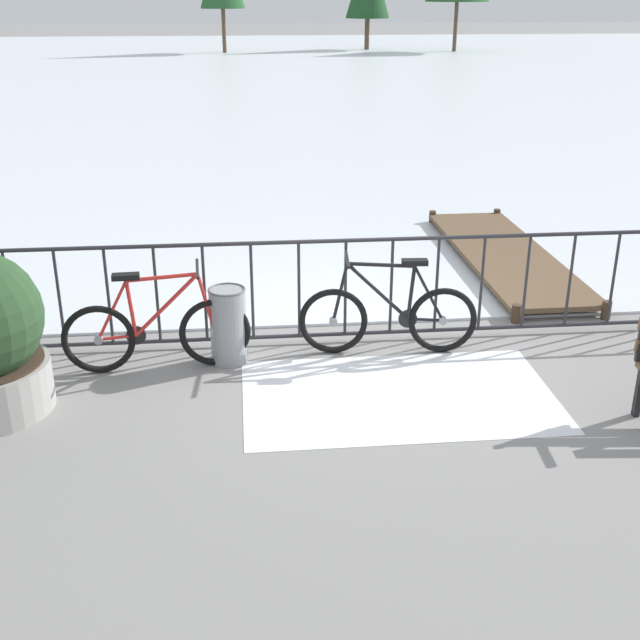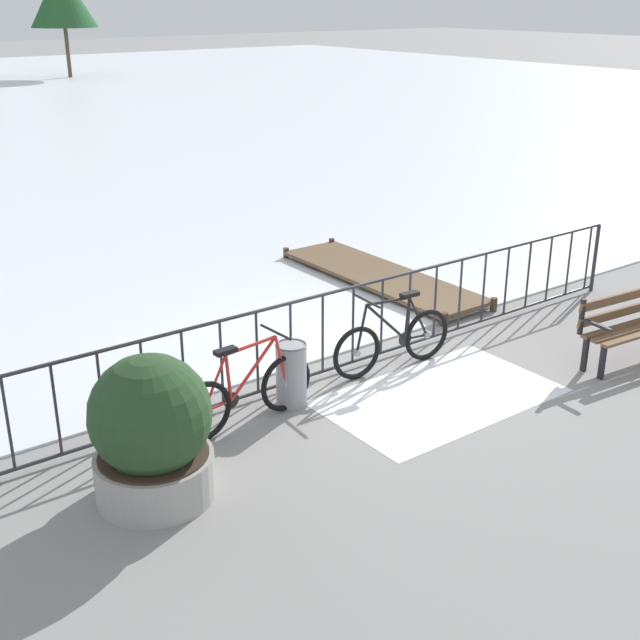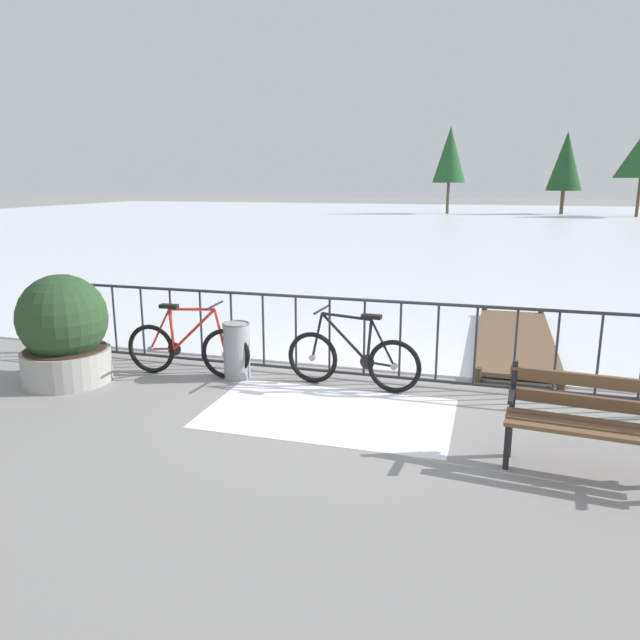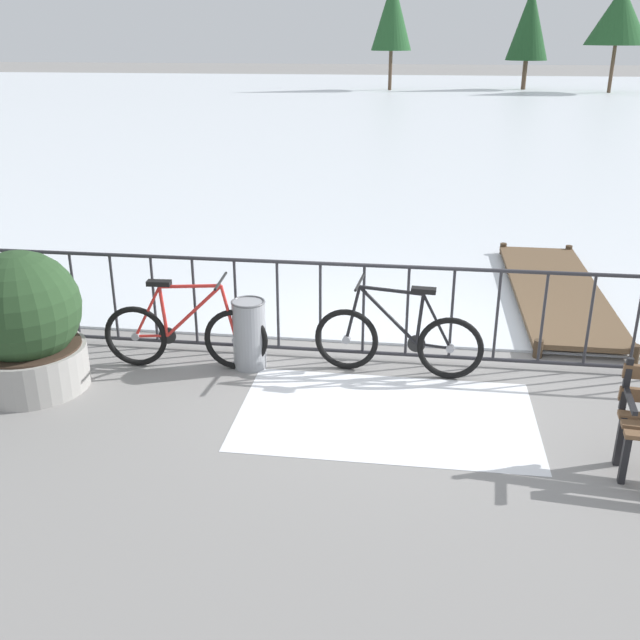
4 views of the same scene
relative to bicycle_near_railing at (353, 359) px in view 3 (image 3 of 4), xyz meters
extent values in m
plane|color=gray|center=(-0.15, 0.30, -0.37)|extent=(160.00, 160.00, 0.00)
cube|color=silver|center=(-0.15, 28.70, -0.35)|extent=(80.00, 56.00, 0.03)
cube|color=white|center=(-0.06, -0.90, -0.36)|extent=(2.70, 1.61, 0.01)
cylinder|color=#2D2D33|center=(-0.15, 0.30, 0.68)|extent=(9.00, 0.04, 0.04)
cylinder|color=#2D2D33|center=(-0.15, 0.30, -0.29)|extent=(9.00, 0.04, 0.04)
cylinder|color=#2D2D33|center=(-4.65, 0.30, 0.16)|extent=(0.06, 0.06, 1.05)
cylinder|color=#2D2D33|center=(-4.47, 0.30, 0.20)|extent=(0.03, 0.03, 0.97)
cylinder|color=#2D2D33|center=(-4.02, 0.30, 0.20)|extent=(0.03, 0.03, 0.97)
cylinder|color=#2D2D33|center=(-3.56, 0.30, 0.20)|extent=(0.03, 0.03, 0.97)
cylinder|color=#2D2D33|center=(-3.11, 0.30, 0.20)|extent=(0.03, 0.03, 0.97)
cylinder|color=#2D2D33|center=(-2.65, 0.30, 0.20)|extent=(0.03, 0.03, 0.97)
cylinder|color=#2D2D33|center=(-2.20, 0.30, 0.20)|extent=(0.03, 0.03, 0.97)
cylinder|color=#2D2D33|center=(-1.74, 0.30, 0.20)|extent=(0.03, 0.03, 0.97)
cylinder|color=#2D2D33|center=(-1.29, 0.30, 0.20)|extent=(0.03, 0.03, 0.97)
cylinder|color=#2D2D33|center=(-0.83, 0.30, 0.20)|extent=(0.03, 0.03, 0.97)
cylinder|color=#2D2D33|center=(-0.38, 0.30, 0.20)|extent=(0.03, 0.03, 0.97)
cylinder|color=#2D2D33|center=(0.08, 0.30, 0.20)|extent=(0.03, 0.03, 0.97)
cylinder|color=#2D2D33|center=(0.53, 0.30, 0.20)|extent=(0.03, 0.03, 0.97)
cylinder|color=#2D2D33|center=(0.99, 0.30, 0.20)|extent=(0.03, 0.03, 0.97)
cylinder|color=#2D2D33|center=(1.44, 0.30, 0.20)|extent=(0.03, 0.03, 0.97)
cylinder|color=#2D2D33|center=(1.90, 0.30, 0.20)|extent=(0.03, 0.03, 0.97)
cylinder|color=#2D2D33|center=(2.35, 0.30, 0.20)|extent=(0.03, 0.03, 0.97)
cylinder|color=#2D2D33|center=(2.80, 0.30, 0.20)|extent=(0.03, 0.03, 0.97)
torus|color=black|center=(0.52, -0.04, -0.04)|extent=(0.66, 0.11, 0.66)
cylinder|color=gray|center=(0.52, -0.04, -0.04)|extent=(0.08, 0.07, 0.08)
torus|color=black|center=(-0.53, 0.04, -0.04)|extent=(0.66, 0.11, 0.66)
cylinder|color=gray|center=(-0.53, 0.04, -0.04)|extent=(0.08, 0.07, 0.08)
cylinder|color=black|center=(0.21, -0.02, 0.25)|extent=(0.08, 0.04, 0.53)
cylinder|color=black|center=(-0.11, 0.01, 0.26)|extent=(0.61, 0.08, 0.59)
cylinder|color=black|center=(-0.09, 0.01, 0.53)|extent=(0.63, 0.09, 0.07)
cylinder|color=black|center=(0.35, -0.03, -0.03)|extent=(0.34, 0.06, 0.05)
cylinder|color=black|center=(0.37, -0.03, 0.24)|extent=(0.32, 0.05, 0.56)
cylinder|color=black|center=(-0.46, 0.04, 0.25)|extent=(0.16, 0.04, 0.59)
cube|color=black|center=(0.23, -0.02, 0.55)|extent=(0.25, 0.12, 0.05)
cylinder|color=black|center=(-0.40, 0.03, 0.59)|extent=(0.07, 0.52, 0.03)
cylinder|color=black|center=(0.18, -0.01, -0.02)|extent=(0.18, 0.03, 0.18)
torus|color=black|center=(-2.70, -0.17, -0.04)|extent=(0.66, 0.10, 0.66)
cylinder|color=gray|center=(-2.70, -0.17, -0.04)|extent=(0.08, 0.06, 0.08)
torus|color=black|center=(-1.65, -0.12, -0.04)|extent=(0.66, 0.10, 0.66)
cylinder|color=gray|center=(-1.65, -0.12, -0.04)|extent=(0.08, 0.06, 0.08)
cylinder|color=red|center=(-2.38, -0.16, 0.25)|extent=(0.08, 0.04, 0.53)
cylinder|color=red|center=(-2.07, -0.14, 0.26)|extent=(0.61, 0.07, 0.59)
cylinder|color=red|center=(-2.09, -0.14, 0.53)|extent=(0.63, 0.07, 0.07)
cylinder|color=red|center=(-2.53, -0.16, -0.03)|extent=(0.34, 0.05, 0.05)
cylinder|color=red|center=(-2.55, -0.17, 0.24)|extent=(0.32, 0.05, 0.56)
cylinder|color=red|center=(-1.71, -0.12, 0.25)|extent=(0.16, 0.04, 0.59)
cube|color=black|center=(-2.40, -0.16, 0.55)|extent=(0.25, 0.11, 0.05)
cylinder|color=black|center=(-1.77, -0.12, 0.59)|extent=(0.06, 0.52, 0.03)
cylinder|color=black|center=(-2.36, -0.15, -0.02)|extent=(0.18, 0.03, 0.18)
cube|color=brown|center=(2.58, -1.48, 0.07)|extent=(1.60, 0.25, 0.04)
cube|color=brown|center=(2.57, -1.64, 0.07)|extent=(1.60, 0.25, 0.04)
cube|color=brown|center=(2.55, -1.79, 0.07)|extent=(1.60, 0.25, 0.04)
cube|color=brown|center=(2.59, -1.39, 0.21)|extent=(1.60, 0.20, 0.12)
cube|color=brown|center=(2.59, -1.39, 0.41)|extent=(1.60, 0.20, 0.12)
cube|color=black|center=(1.80, -1.70, -0.15)|extent=(0.06, 0.06, 0.44)
cube|color=black|center=(1.82, -1.44, -0.15)|extent=(0.06, 0.06, 0.44)
cube|color=black|center=(1.83, -1.32, 0.30)|extent=(0.05, 0.05, 0.45)
cube|color=black|center=(1.81, -1.57, 0.27)|extent=(0.08, 0.40, 0.04)
cylinder|color=#9E9B96|center=(-3.54, -0.78, -0.16)|extent=(1.08, 1.08, 0.42)
cylinder|color=#38281E|center=(-3.54, -0.78, 0.06)|extent=(0.99, 0.99, 0.02)
sphere|color=#264223|center=(-3.54, -0.78, 0.46)|extent=(1.10, 1.10, 1.10)
cylinder|color=gray|center=(-1.52, -0.04, -0.01)|extent=(0.34, 0.34, 0.72)
torus|color=#545558|center=(-1.52, -0.04, 0.35)|extent=(0.35, 0.35, 0.02)
cube|color=brown|center=(1.98, 2.53, -0.25)|extent=(1.10, 3.85, 0.06)
cylinder|color=#433323|center=(1.49, 0.60, -0.27)|extent=(0.10, 0.10, 0.20)
cylinder|color=#433323|center=(2.48, 0.60, -0.27)|extent=(0.10, 0.10, 0.20)
cylinder|color=#433323|center=(1.49, 4.46, -0.27)|extent=(0.10, 0.10, 0.20)
cylinder|color=#433323|center=(2.48, 4.46, -0.27)|extent=(0.10, 0.10, 0.20)
cylinder|color=brown|center=(-1.94, 39.42, 1.54)|extent=(0.21, 0.21, 3.82)
cone|color=#235128|center=(-1.94, 39.42, 3.94)|extent=(2.40, 2.40, 4.02)
cylinder|color=brown|center=(6.19, 41.05, 1.07)|extent=(0.27, 0.27, 2.88)
cone|color=#1E4723|center=(6.19, 41.05, 3.44)|extent=(2.50, 2.50, 4.17)
cylinder|color=brown|center=(10.81, 39.03, 1.82)|extent=(0.21, 0.21, 4.37)
camera|label=1|loc=(-1.36, -6.95, 2.90)|focal=44.83mm
camera|label=2|loc=(-6.15, -6.79, 3.89)|focal=46.12mm
camera|label=3|loc=(1.57, -6.87, 2.14)|focal=33.64mm
camera|label=4|loc=(0.13, -6.70, 2.88)|focal=40.41mm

